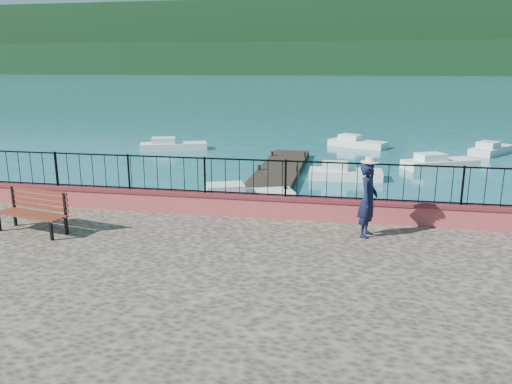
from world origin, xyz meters
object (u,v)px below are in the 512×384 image
(boat_2, at_px, (440,160))
(boat_3, at_px, (174,143))
(boat_0, at_px, (241,193))
(boat_4, at_px, (358,141))
(person, at_px, (368,200))
(boat_1, at_px, (346,170))
(boat_5, at_px, (492,147))
(park_bench, at_px, (33,220))

(boat_2, bearing_deg, boat_3, 143.48)
(boat_3, bearing_deg, boat_2, -29.92)
(boat_0, relative_size, boat_4, 1.11)
(boat_2, height_order, boat_4, same)
(boat_2, relative_size, boat_4, 1.06)
(person, distance_m, boat_1, 11.73)
(boat_1, height_order, boat_5, same)
(boat_4, bearing_deg, boat_2, -31.05)
(park_bench, height_order, boat_3, park_bench)
(boat_1, relative_size, boat_5, 0.94)
(boat_3, bearing_deg, boat_1, -50.34)
(park_bench, bearing_deg, boat_1, 73.16)
(park_bench, height_order, boat_1, park_bench)
(boat_0, relative_size, boat_5, 1.16)
(park_bench, relative_size, boat_1, 0.58)
(person, bearing_deg, boat_0, 48.65)
(person, bearing_deg, boat_5, -7.24)
(boat_3, bearing_deg, boat_4, -3.41)
(person, bearing_deg, boat_3, 46.27)
(boat_2, relative_size, boat_5, 1.10)
(park_bench, distance_m, boat_1, 14.80)
(person, xyz_separation_m, boat_0, (-4.49, 6.53, -1.69))
(boat_0, distance_m, boat_2, 12.23)
(person, xyz_separation_m, boat_2, (4.18, 15.16, -1.69))
(park_bench, relative_size, boat_2, 0.50)
(park_bench, xyz_separation_m, boat_3, (-3.44, 19.33, -1.11))
(boat_1, xyz_separation_m, boat_3, (-10.77, 6.52, 0.00))
(park_bench, relative_size, boat_0, 0.47)
(boat_4, bearing_deg, boat_1, -68.72)
(boat_3, xyz_separation_m, boat_4, (11.41, 3.22, 0.00))
(person, distance_m, boat_4, 21.40)
(boat_0, distance_m, boat_1, 6.38)
(person, xyz_separation_m, boat_3, (-11.38, 18.11, -1.69))
(boat_4, bearing_deg, person, -65.04)
(person, bearing_deg, boat_2, -1.29)
(park_bench, xyz_separation_m, boat_2, (12.11, 16.37, -1.11))
(boat_5, bearing_deg, person, -165.36)
(boat_2, bearing_deg, boat_1, -169.14)
(person, relative_size, boat_2, 0.46)
(person, height_order, boat_4, person)
(boat_1, height_order, boat_4, same)
(boat_0, height_order, boat_3, same)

